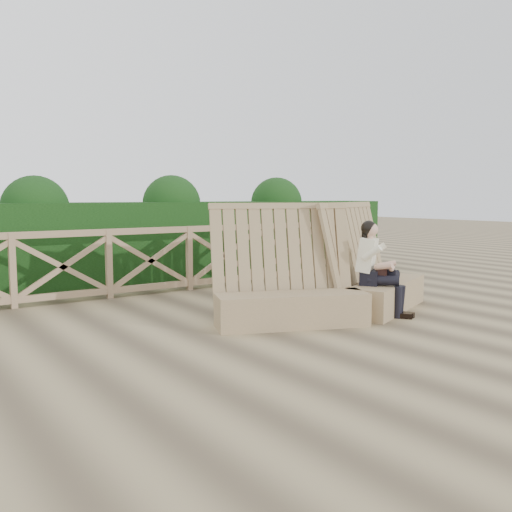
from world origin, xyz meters
TOP-DOWN VIEW (x-y plane):
  - ground at (0.00, 0.00)m, footprint 60.00×60.00m
  - bench at (1.30, 0.41)m, footprint 3.66×1.44m
  - woman at (1.77, 0.18)m, footprint 0.62×0.80m
  - guardrail at (0.00, 3.50)m, footprint 10.10×0.09m
  - hedge at (0.00, 4.70)m, footprint 12.00×1.20m

SIDE VIEW (x-z plane):
  - ground at x=0.00m, z-range 0.00..0.00m
  - bench at x=1.30m, z-range -0.39..1.16m
  - guardrail at x=0.00m, z-range 0.00..1.10m
  - woman at x=1.77m, z-range 0.05..1.33m
  - hedge at x=0.00m, z-range 0.00..1.50m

